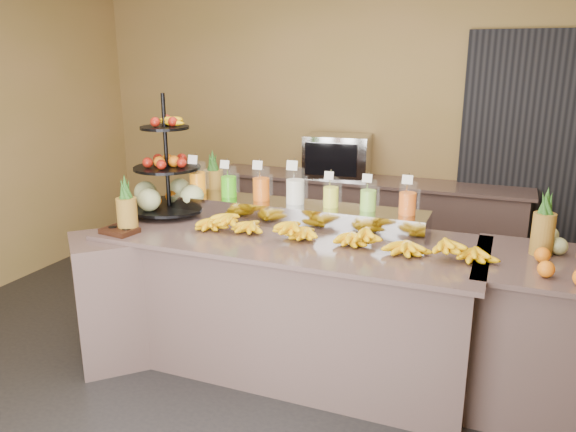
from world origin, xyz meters
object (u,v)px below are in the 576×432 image
Objects in this scene: condiment_caddy at (120,231)px; right_fruit_pile at (572,253)px; oven_warmer at (338,156)px; banana_heap at (328,231)px; fruit_stand at (173,184)px; pitcher_tray at (295,213)px.

right_fruit_pile reaches higher than condiment_caddy.
oven_warmer is (0.81, 2.31, 0.19)m from condiment_caddy.
banana_heap is 1.41m from right_fruit_pile.
fruit_stand is (-1.29, 0.21, 0.16)m from banana_heap.
right_fruit_pile is at bearing -50.03° from oven_warmer.
pitcher_tray is 0.94× the size of banana_heap.
fruit_stand reaches higher than right_fruit_pile.
banana_heap is at bearing -40.94° from pitcher_tray.
pitcher_tray is 2.08× the size of fruit_stand.
banana_heap is 1.31m from fruit_stand.
oven_warmer is (-0.54, 1.96, 0.13)m from banana_heap.
condiment_caddy is at bearing -171.04° from right_fruit_pile.
fruit_stand is at bearing 177.31° from right_fruit_pile.
fruit_stand reaches higher than pitcher_tray.
right_fruit_pile is (2.69, -0.13, -0.15)m from fruit_stand.
fruit_stand is 2.70m from right_fruit_pile.
pitcher_tray is 1.69m from oven_warmer.
condiment_caddy is 0.47× the size of right_fruit_pile.
fruit_stand is 3.93× the size of condiment_caddy.
condiment_caddy is 2.79m from right_fruit_pile.
right_fruit_pile is (1.41, 0.09, 0.01)m from banana_heap.
oven_warmer is at bearing 105.35° from banana_heap.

